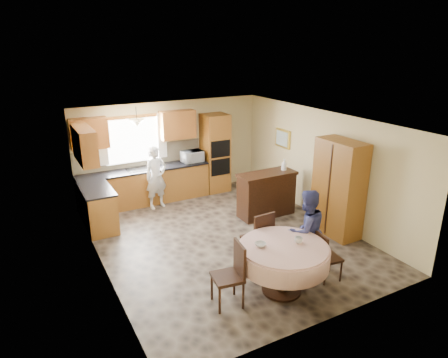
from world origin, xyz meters
TOP-DOWN VIEW (x-y plane):
  - floor at (0.00, 0.00)m, footprint 5.00×6.00m
  - ceiling at (0.00, 0.00)m, footprint 5.00×6.00m
  - wall_back at (0.00, 3.00)m, footprint 5.00×0.02m
  - wall_front at (0.00, -3.00)m, footprint 5.00×0.02m
  - wall_left at (-2.50, 0.00)m, footprint 0.02×6.00m
  - wall_right at (2.50, 0.00)m, footprint 0.02×6.00m
  - window at (-1.00, 2.98)m, footprint 1.40×0.03m
  - curtain_left at (-1.75, 2.93)m, footprint 0.22×0.02m
  - curtain_right at (-0.25, 2.93)m, footprint 0.22×0.02m
  - base_cab_back at (-0.85, 2.70)m, footprint 3.30×0.60m
  - counter_back at (-0.85, 2.70)m, footprint 3.30×0.64m
  - base_cab_left at (-2.20, 1.80)m, footprint 0.60×1.20m
  - counter_left at (-2.20, 1.80)m, footprint 0.64×1.20m
  - backsplash at (-0.85, 2.99)m, footprint 3.30×0.02m
  - wall_cab_left at (-2.05, 2.83)m, footprint 0.85×0.33m
  - wall_cab_right at (0.15, 2.83)m, footprint 0.90×0.33m
  - wall_cab_side at (-2.33, 1.80)m, footprint 0.33×1.20m
  - oven_tower at (1.15, 2.69)m, footprint 0.66×0.62m
  - oven_upper at (1.15, 2.38)m, footprint 0.56×0.01m
  - oven_lower at (1.15, 2.38)m, footprint 0.56×0.01m
  - pendant at (-1.00, 2.50)m, footprint 0.36×0.36m
  - sideboard at (1.43, 0.61)m, footprint 1.39×0.58m
  - space_heater at (1.78, 0.52)m, footprint 0.38×0.29m
  - cupboard at (2.22, -0.87)m, footprint 0.54×1.07m
  - dining_table at (-0.06, -2.07)m, footprint 1.48×1.48m
  - chair_left at (-0.94, -1.96)m, footprint 0.51×0.51m
  - chair_back at (0.06, -1.20)m, footprint 0.49×0.49m
  - chair_right at (0.79, -2.14)m, footprint 0.42×0.42m
  - framed_picture at (2.47, 1.46)m, footprint 0.06×0.57m
  - microwave at (0.45, 2.65)m, footprint 0.56×0.40m
  - person_sink at (-0.68, 2.30)m, footprint 0.63×0.47m
  - person_dining at (0.69, -1.71)m, footprint 0.77×0.61m
  - bowl_sideboard at (1.22, 0.61)m, footprint 0.28×0.28m
  - bottle_sideboard at (1.90, 0.61)m, footprint 0.13×0.13m
  - cup_table at (0.20, -2.12)m, footprint 0.16×0.16m
  - bowl_table at (-0.41, -1.92)m, footprint 0.24×0.24m

SIDE VIEW (x-z plane):
  - floor at x=0.00m, z-range -0.01..0.01m
  - space_heater at x=1.78m, z-range 0.00..0.49m
  - base_cab_back at x=-0.85m, z-range 0.00..0.88m
  - base_cab_left at x=-2.20m, z-range 0.00..0.88m
  - chair_right at x=0.79m, z-range 0.05..0.92m
  - sideboard at x=1.43m, z-range 0.00..0.99m
  - chair_left at x=-0.94m, z-range 0.05..1.09m
  - chair_back at x=0.06m, z-range 0.06..1.12m
  - dining_table at x=-0.06m, z-range 0.24..1.08m
  - oven_lower at x=1.15m, z-range 0.53..0.97m
  - person_dining at x=0.69m, z-range 0.00..1.53m
  - person_sink at x=-0.68m, z-range 0.00..1.57m
  - bowl_table at x=-0.41m, z-range 0.85..0.90m
  - cup_table at x=0.20m, z-range 0.85..0.95m
  - counter_back at x=-0.85m, z-range 0.88..0.92m
  - counter_left at x=-2.20m, z-range 0.88..0.92m
  - bowl_sideboard at x=1.22m, z-range 0.99..1.04m
  - cupboard at x=2.22m, z-range 0.00..2.05m
  - oven_tower at x=1.15m, z-range 0.00..2.12m
  - microwave at x=0.45m, z-range 0.92..1.22m
  - bottle_sideboard at x=1.90m, z-range 0.99..1.32m
  - backsplash at x=-0.85m, z-range 0.90..1.46m
  - wall_back at x=0.00m, z-range 0.00..2.50m
  - wall_front at x=0.00m, z-range 0.00..2.50m
  - wall_left at x=-2.50m, z-range 0.00..2.50m
  - wall_right at x=2.50m, z-range 0.00..2.50m
  - oven_upper at x=1.15m, z-range 1.02..1.48m
  - framed_picture at x=2.47m, z-range 1.34..1.81m
  - window at x=-1.00m, z-range 1.05..2.15m
  - curtain_left at x=-1.75m, z-range 1.08..2.22m
  - curtain_right at x=-0.25m, z-range 1.08..2.22m
  - wall_cab_left at x=-2.05m, z-range 1.55..2.27m
  - wall_cab_right at x=0.15m, z-range 1.55..2.27m
  - wall_cab_side at x=-2.33m, z-range 1.55..2.27m
  - pendant at x=-1.00m, z-range 2.03..2.21m
  - ceiling at x=0.00m, z-range 2.50..2.50m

